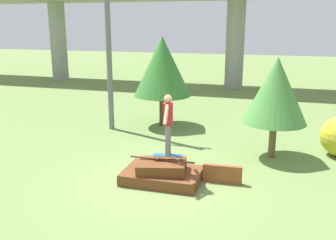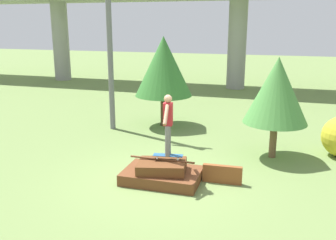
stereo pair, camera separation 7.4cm
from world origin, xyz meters
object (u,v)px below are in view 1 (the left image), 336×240
at_px(utility_pole, 108,31).
at_px(skater, 168,121).
at_px(skateboard, 168,156).
at_px(tree_behind_left, 162,67).
at_px(tree_behind_right, 276,91).

bearing_deg(utility_pole, skater, -49.50).
bearing_deg(skateboard, utility_pole, 130.50).
bearing_deg(tree_behind_left, skater, -71.06).
bearing_deg(skater, utility_pole, 130.50).
distance_m(skateboard, tree_behind_right, 3.83).
distance_m(skateboard, tree_behind_left, 5.58).
height_order(skateboard, tree_behind_right, tree_behind_right).
bearing_deg(skateboard, skater, 0.00).
relative_size(skateboard, tree_behind_right, 0.26).
height_order(skateboard, utility_pole, utility_pole).
height_order(skater, utility_pole, utility_pole).
xyz_separation_m(utility_pole, tree_behind_right, (5.93, -1.45, -1.60)).
xyz_separation_m(utility_pole, tree_behind_left, (1.71, 1.01, -1.31)).
bearing_deg(tree_behind_right, tree_behind_left, 149.72).
distance_m(skateboard, skater, 0.90).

